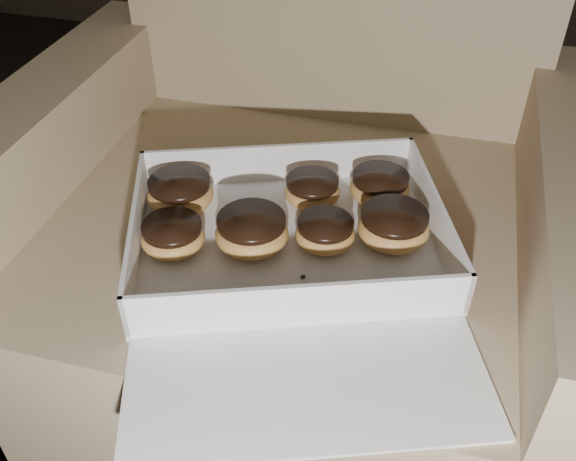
{
  "coord_description": "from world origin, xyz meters",
  "views": [
    {
      "loc": [
        -0.05,
        -0.05,
        1.01
      ],
      "look_at": [
        -0.22,
        0.61,
        0.45
      ],
      "focal_mm": 40.0,
      "sensor_mm": 36.0,
      "label": 1
    }
  ],
  "objects": [
    {
      "name": "crumb_d",
      "position": [
        -0.18,
        0.55,
        0.44
      ],
      "size": [
        0.01,
        0.01,
        0.0
      ],
      "primitive_type": "ellipsoid",
      "color": "black",
      "rests_on": "bakery_box"
    },
    {
      "name": "donut_d",
      "position": [
        -0.27,
        0.59,
        0.46
      ],
      "size": [
        0.1,
        0.1,
        0.05
      ],
      "color": "#EBB652",
      "rests_on": "bakery_box"
    },
    {
      "name": "crumb_a",
      "position": [
        -0.03,
        0.57,
        0.44
      ],
      "size": [
        0.01,
        0.01,
        0.0
      ],
      "primitive_type": "ellipsoid",
      "color": "black",
      "rests_on": "bakery_box"
    },
    {
      "name": "crumb_c",
      "position": [
        -0.1,
        0.55,
        0.44
      ],
      "size": [
        0.01,
        0.01,
        0.0
      ],
      "primitive_type": "ellipsoid",
      "color": "black",
      "rests_on": "bakery_box"
    },
    {
      "name": "armchair",
      "position": [
        -0.24,
        0.76,
        0.3
      ],
      "size": [
        0.91,
        0.77,
        0.95
      ],
      "color": "#978260",
      "rests_on": "floor"
    },
    {
      "name": "donut_e",
      "position": [
        -0.11,
        0.74,
        0.46
      ],
      "size": [
        0.09,
        0.09,
        0.04
      ],
      "color": "#EBB652",
      "rests_on": "bakery_box"
    },
    {
      "name": "bakery_box",
      "position": [
        -0.2,
        0.57,
        0.44
      ],
      "size": [
        0.55,
        0.6,
        0.07
      ],
      "rotation": [
        0.0,
        0.0,
        0.35
      ],
      "color": "white",
      "rests_on": "armchair"
    },
    {
      "name": "donut_c",
      "position": [
        -0.17,
        0.62,
        0.46
      ],
      "size": [
        0.08,
        0.08,
        0.04
      ],
      "color": "#EBB652",
      "rests_on": "bakery_box"
    },
    {
      "name": "crumb_b",
      "position": [
        -0.32,
        0.44,
        0.44
      ],
      "size": [
        0.01,
        0.01,
        0.0
      ],
      "primitive_type": "ellipsoid",
      "color": "black",
      "rests_on": "bakery_box"
    },
    {
      "name": "donut_g",
      "position": [
        -0.37,
        0.56,
        0.46
      ],
      "size": [
        0.09,
        0.09,
        0.04
      ],
      "color": "#EBB652",
      "rests_on": "bakery_box"
    },
    {
      "name": "donut_b",
      "position": [
        -0.21,
        0.71,
        0.46
      ],
      "size": [
        0.08,
        0.08,
        0.04
      ],
      "color": "#EBB652",
      "rests_on": "bakery_box"
    },
    {
      "name": "donut_f",
      "position": [
        -0.39,
        0.65,
        0.46
      ],
      "size": [
        0.1,
        0.1,
        0.05
      ],
      "color": "#EBB652",
      "rests_on": "bakery_box"
    },
    {
      "name": "donut_a",
      "position": [
        -0.08,
        0.65,
        0.46
      ],
      "size": [
        0.1,
        0.1,
        0.05
      ],
      "color": "#EBB652",
      "rests_on": "bakery_box"
    }
  ]
}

